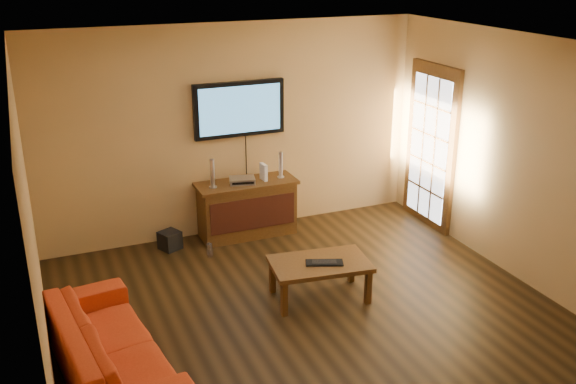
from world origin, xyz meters
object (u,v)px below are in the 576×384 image
coffee_table (320,266)px  television (239,109)px  speaker_left (212,175)px  av_receiver (242,180)px  bottle (210,250)px  speaker_right (281,166)px  sofa (110,338)px  media_console (247,208)px  subwoofer (170,240)px  keyboard (324,263)px  game_console (264,172)px

coffee_table → television: bearing=94.4°
speaker_left → av_receiver: size_ratio=1.16×
av_receiver → bottle: av_receiver is taller
bottle → speaker_right: bearing=21.6°
av_receiver → television: bearing=88.2°
television → av_receiver: television is taller
television → speaker_right: 0.91m
av_receiver → bottle: 0.99m
sofa → media_console: bearing=-48.5°
speaker_right → sofa: bearing=-137.0°
television → bottle: bearing=-134.8°
subwoofer → coffee_table: bearing=-81.6°
speaker_right → keyboard: bearing=-98.5°
television → subwoofer: size_ratio=5.14×
television → game_console: television is taller
speaker_right → subwoofer: 1.70m
media_console → game_console: (0.23, -0.01, 0.47)m
coffee_table → speaker_left: 1.99m
television → keyboard: bearing=-85.0°
sofa → speaker_left: speaker_left is taller
av_receiver → subwoofer: av_receiver is taller
television → subwoofer: (-1.04, -0.24, -1.52)m
television → sofa: television is taller
keyboard → sofa: bearing=-168.0°
television → speaker_right: size_ratio=3.46×
keyboard → coffee_table: bearing=115.5°
media_console → av_receiver: 0.40m
speaker_left → bottle: bearing=-115.1°
television → game_console: bearing=-42.7°
television → bottle: 1.80m
media_console → television: (0.00, 0.21, 1.27)m
speaker_left → keyboard: 2.03m
speaker_right → bottle: (-1.12, -0.44, -0.80)m
media_console → keyboard: media_console is taller
coffee_table → speaker_right: (0.31, 1.85, 0.52)m
av_receiver → bottle: (-0.59, -0.43, -0.68)m
sofa → speaker_right: speaker_right is taller
game_console → sofa: bearing=-139.2°
television → media_console: bearing=-90.0°
keyboard → speaker_left: bearing=108.8°
game_console → bottle: (-0.88, -0.44, -0.75)m
television → coffee_table: television is taller
subwoofer → bottle: 0.57m
subwoofer → media_console: bearing=-23.1°
keyboard → bottle: bearing=119.7°
subwoofer → bottle: subwoofer is taller
television → speaker_left: size_ratio=3.19×
sofa → subwoofer: bearing=-31.4°
sofa → keyboard: sofa is taller
sofa → speaker_left: size_ratio=5.48×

